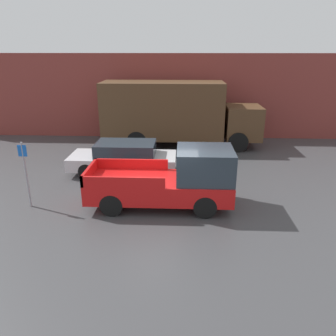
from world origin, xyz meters
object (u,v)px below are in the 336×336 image
Objects in this scene: delivery_truck at (174,112)px; newspaper_box at (245,131)px; pickup_truck at (173,180)px; parking_sign at (26,171)px; car at (124,157)px.

delivery_truck is 4.95m from newspaper_box.
delivery_truck reaches higher than pickup_truck.
parking_sign is at bearing -176.52° from pickup_truck.
car reaches higher than newspaper_box.
delivery_truck is at bearing 64.87° from car.
car is at bearing 125.56° from pickup_truck.
car is 0.54× the size of delivery_truck.
delivery_truck reaches higher than car.
delivery_truck is 8.68× the size of newspaper_box.
pickup_truck is at bearing -88.56° from delivery_truck.
delivery_truck is (2.12, 4.52, 1.21)m from car.
car is at bearing -115.13° from delivery_truck.
delivery_truck is (-0.19, 7.76, 0.96)m from pickup_truck.
newspaper_box is (4.39, 1.75, -1.44)m from delivery_truck.
pickup_truck is 1.06× the size of car.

